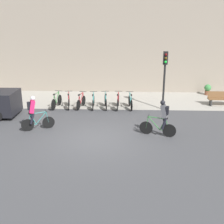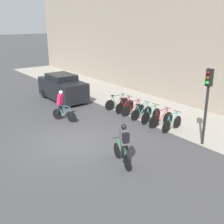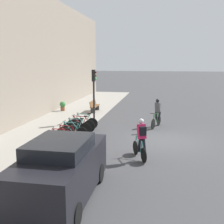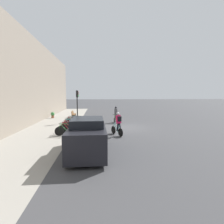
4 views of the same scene
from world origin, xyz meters
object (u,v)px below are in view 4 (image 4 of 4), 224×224
cyclist_pink (118,123)px  parked_bike_4 (72,124)px  bench (73,114)px  parked_car (88,136)px  parked_bike_5 (73,122)px  parked_bike_0 (66,131)px  parked_bike_1 (68,129)px  potted_plant (53,115)px  parked_bike_2 (69,127)px  parked_bike_6 (74,121)px  traffic_light_pole (77,100)px  cyclist_grey (116,114)px  parked_bike_3 (71,125)px

cyclist_pink → parked_bike_4: size_ratio=1.06×
bench → parked_car: size_ratio=0.41×
parked_bike_5 → parked_bike_0: bearing=-180.0°
cyclist_pink → parked_car: (-3.75, 2.03, -0.05)m
parked_bike_1 → potted_plant: (9.50, 3.47, 0.04)m
cyclist_pink → parked_bike_2: cyclist_pink is taller
cyclist_pink → parked_bike_1: (1.00, 3.81, -0.55)m
parked_bike_5 → potted_plant: bearing=28.3°
parked_bike_1 → bench: 9.69m
parked_bike_6 → parked_bike_4: bearing=180.0°
parked_bike_5 → bench: bearing=7.1°
parked_bike_0 → traffic_light_pole: bearing=-1.1°
parked_car → cyclist_pink: bearing=-28.4°
cyclist_grey → bench: (4.48, 5.15, -0.47)m
parked_bike_3 → bench: parked_bike_3 is taller
parked_car → potted_plant: (14.25, 5.25, -0.46)m
parked_bike_1 → parked_car: 5.10m
parked_bike_0 → parked_bike_1: same height
parked_bike_6 → parked_bike_0: bearing=-180.0°
cyclist_grey → parked_bike_1: bearing=140.1°
parked_car → parked_bike_1: bearing=20.5°
parked_bike_5 → cyclist_grey: bearing=-63.9°
cyclist_grey → parked_bike_5: bearing=116.1°
cyclist_pink → parked_bike_4: cyclist_pink is taller
parked_bike_3 → potted_plant: parked_bike_3 is taller
parked_bike_0 → parked_bike_4: bearing=0.0°
parked_bike_4 → bench: size_ratio=0.94×
parked_bike_2 → bench: bearing=5.3°
cyclist_grey → parked_bike_0: cyclist_grey is taller
cyclist_grey → parked_bike_0: 7.37m
parked_bike_1 → traffic_light_pole: (5.79, -0.13, 2.03)m
parked_car → traffic_light_pole: bearing=8.9°
parked_bike_6 → potted_plant: bearing=31.5°
bench → cyclist_grey: bearing=-131.0°
parked_bike_2 → parked_car: size_ratio=0.37×
parked_bike_4 → parked_bike_5: bearing=-0.1°
parked_bike_1 → traffic_light_pole: traffic_light_pole is taller
parked_bike_4 → cyclist_pink: bearing=-130.8°
bench → parked_bike_4: bearing=-173.6°
parked_bike_3 → potted_plant: size_ratio=2.13×
parked_bike_1 → cyclist_pink: bearing=-104.7°
cyclist_grey → parked_bike_4: 5.22m
parked_bike_3 → parked_car: bearing=-164.2°
parked_bike_0 → parked_bike_2: parked_bike_0 is taller
parked_bike_2 → parked_bike_5: bearing=0.0°
parked_bike_3 → parked_bike_4: parked_bike_4 is taller
cyclist_grey → potted_plant: size_ratio=2.25×
cyclist_pink → cyclist_grey: (6.17, -0.52, -0.00)m
parked_bike_3 → parked_bike_5: (1.53, 0.00, 0.02)m
parked_bike_1 → traffic_light_pole: 6.14m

